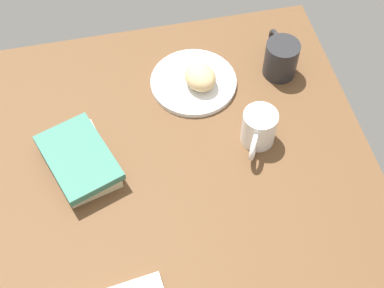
# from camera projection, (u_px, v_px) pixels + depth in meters

# --- Properties ---
(dining_table) EXTENTS (1.10, 0.90, 0.04)m
(dining_table) POSITION_uv_depth(u_px,v_px,m) (193.00, 196.00, 1.28)
(dining_table) COLOR brown
(dining_table) RESTS_ON ground
(round_plate) EXTENTS (0.23, 0.23, 0.01)m
(round_plate) POSITION_uv_depth(u_px,v_px,m) (193.00, 82.00, 1.44)
(round_plate) COLOR white
(round_plate) RESTS_ON dining_table
(scone_pastry) EXTENTS (0.11, 0.10, 0.06)m
(scone_pastry) POSITION_uv_depth(u_px,v_px,m) (200.00, 77.00, 1.40)
(scone_pastry) COLOR tan
(scone_pastry) RESTS_ON round_plate
(book_stack) EXTENTS (0.24, 0.20, 0.05)m
(book_stack) POSITION_uv_depth(u_px,v_px,m) (81.00, 160.00, 1.28)
(book_stack) COLOR beige
(book_stack) RESTS_ON dining_table
(coffee_mug) EXTENTS (0.14, 0.09, 0.10)m
(coffee_mug) POSITION_uv_depth(u_px,v_px,m) (281.00, 58.00, 1.43)
(coffee_mug) COLOR #262628
(coffee_mug) RESTS_ON dining_table
(second_mug) EXTENTS (0.13, 0.09, 0.09)m
(second_mug) POSITION_uv_depth(u_px,v_px,m) (259.00, 128.00, 1.30)
(second_mug) COLOR white
(second_mug) RESTS_ON dining_table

